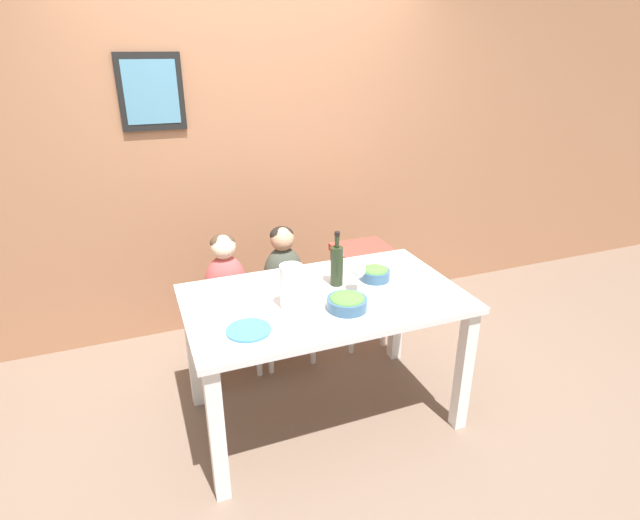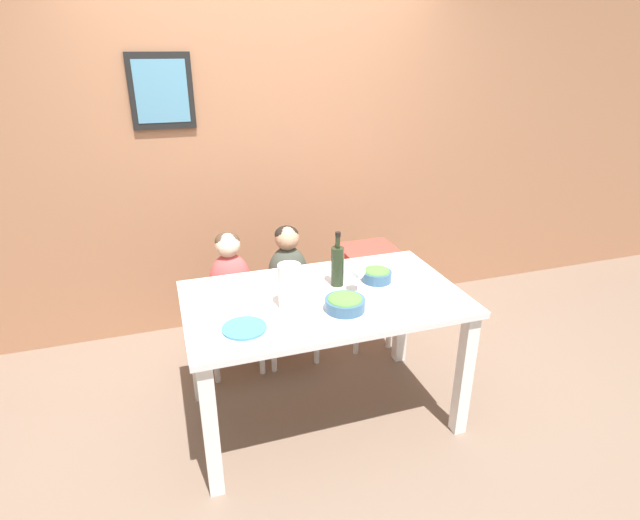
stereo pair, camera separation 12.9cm
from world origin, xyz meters
name	(u,v)px [view 2 (the right image)]	position (x,y,z in m)	size (l,w,h in m)	color
ground_plane	(323,413)	(0.00, 0.00, 0.00)	(14.00, 14.00, 0.00)	#705B4C
wall_back	(265,143)	(0.00, 1.30, 1.35)	(10.00, 0.09, 2.70)	#9E6B4C
dining_table	(324,315)	(0.00, 0.00, 0.66)	(1.46, 0.85, 0.77)	silver
chair_far_left	(233,316)	(-0.40, 0.64, 0.37)	(0.43, 0.39, 0.44)	silver
chair_far_center	(289,308)	(-0.03, 0.64, 0.37)	(0.43, 0.39, 0.44)	silver
chair_right_highchair	(368,270)	(0.54, 0.64, 0.57)	(0.37, 0.33, 0.73)	silver
person_child_left	(230,272)	(-0.40, 0.64, 0.69)	(0.26, 0.20, 0.51)	#C64C4C
person_child_center	(288,265)	(-0.03, 0.64, 0.69)	(0.26, 0.20, 0.51)	#3D4238
wine_bottle	(338,265)	(0.11, 0.10, 0.89)	(0.07, 0.07, 0.31)	#232D19
paper_towel_roll	(290,286)	(-0.20, -0.06, 0.89)	(0.12, 0.12, 0.23)	white
wine_glass_near	(358,271)	(0.19, -0.02, 0.90)	(0.08, 0.08, 0.17)	white
salad_bowl_large	(345,303)	(0.05, -0.17, 0.81)	(0.20, 0.20, 0.08)	#335675
salad_bowl_small	(377,274)	(0.34, 0.08, 0.81)	(0.17, 0.17, 0.08)	#335675
dinner_plate_front_left	(244,328)	(-0.46, -0.20, 0.78)	(0.21, 0.21, 0.01)	teal
dinner_plate_back_left	(246,288)	(-0.38, 0.21, 0.78)	(0.21, 0.21, 0.01)	silver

